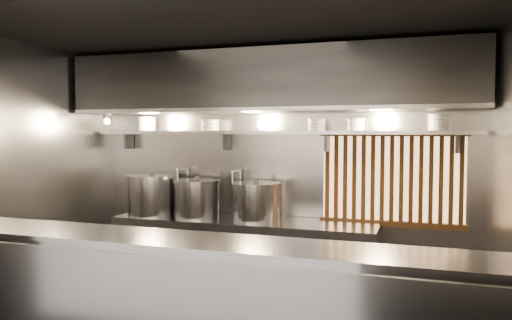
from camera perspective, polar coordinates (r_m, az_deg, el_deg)
The scene contains 21 objects.
ceiling at distance 4.51m, azimuth -2.91°, elevation 14.89°, with size 4.50×4.50×0.00m, color black.
wall_back at distance 5.86m, azimuth 2.50°, elevation -1.53°, with size 4.50×4.50×0.00m, color gray.
wall_left at distance 5.67m, azimuth -24.56°, elevation -1.99°, with size 3.00×3.00×0.00m, color gray.
wall_right at distance 4.19m, azimuth 27.19°, elevation -3.81°, with size 3.00×3.00×0.00m, color gray.
serving_counter at distance 3.78m, azimuth -8.37°, elevation -17.24°, with size 4.50×0.56×1.13m.
cooking_bench at distance 5.77m, azimuth -1.48°, elevation -11.20°, with size 3.00×0.70×0.90m, color #9F9FA4.
bowl_shelf at distance 5.67m, azimuth 2.01°, elevation 3.16°, with size 4.40×0.34×0.04m, color #9F9FA4.
exhaust_hood at distance 5.49m, azimuth 1.36°, elevation 8.85°, with size 4.40×0.81×0.65m.
wood_screen at distance 5.60m, azimuth 15.26°, elevation -2.08°, with size 1.56×0.09×1.04m.
faucet_left at distance 6.17m, azimuth -8.18°, elevation -2.20°, with size 0.04×0.30×0.50m.
faucet_right at distance 5.89m, azimuth -2.08°, elevation -2.43°, with size 0.04×0.30×0.50m.
heat_lamp at distance 6.09m, azimuth -16.77°, elevation 4.79°, with size 0.25×0.35×0.20m.
pendant_bulb at distance 5.59m, azimuth 0.68°, elevation 4.00°, with size 0.09×0.09×0.19m.
stock_pot_left at distance 6.09m, azimuth -11.76°, elevation -3.90°, with size 0.69×0.69×0.51m.
stock_pot_mid at distance 5.60m, azimuth -0.02°, elevation -4.71°, with size 0.60×0.60×0.46m.
stock_pot_right at distance 5.83m, azimuth -6.76°, elevation -4.36°, with size 0.55×0.55×0.47m.
bowl_stack_0 at distance 6.33m, azimuth -12.33°, elevation 4.05°, with size 0.23×0.23×0.17m.
bowl_stack_1 at distance 5.94m, azimuth -5.28°, elevation 3.98°, with size 0.23×0.23×0.13m.
bowl_stack_2 at distance 5.55m, azimuth 6.93°, elevation 4.02°, with size 0.21×0.21×0.13m.
bowl_stack_3 at distance 5.48m, azimuth 11.28°, elevation 3.99°, with size 0.22×0.22×0.13m.
bowl_stack_4 at distance 5.44m, azimuth 20.10°, elevation 4.07°, with size 0.21×0.21×0.17m.
Camera 1 is at (1.61, -4.12, 1.89)m, focal length 35.00 mm.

